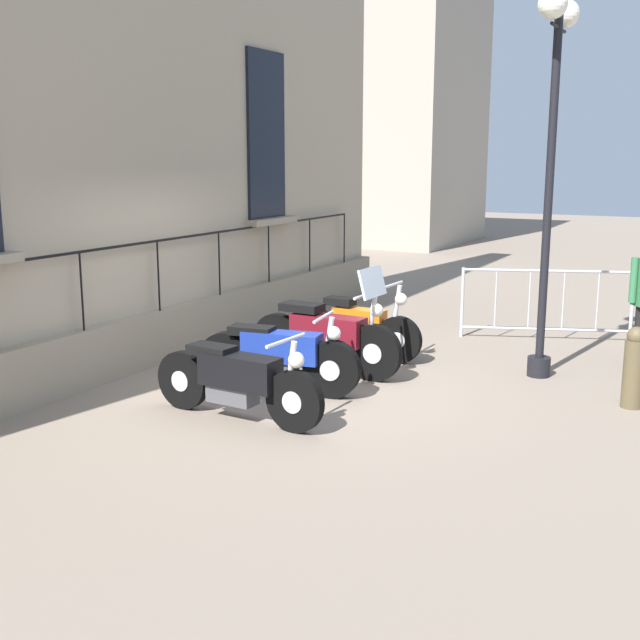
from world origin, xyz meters
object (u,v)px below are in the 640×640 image
(motorcycle_black, at_px, (237,380))
(crowd_barrier, at_px, (546,302))
(motorcycle_maroon, at_px, (326,337))
(bollard, at_px, (634,367))
(lamppost, at_px, (553,129))
(motorcycle_blue, at_px, (278,357))
(motorcycle_orange, at_px, (357,328))

(motorcycle_black, bearing_deg, crowd_barrier, 69.24)
(motorcycle_maroon, xyz_separation_m, crowd_barrier, (1.99, 3.20, 0.10))
(motorcycle_maroon, relative_size, bollard, 2.32)
(lamppost, xyz_separation_m, bollard, (1.17, -0.79, -2.52))
(motorcycle_blue, bearing_deg, motorcycle_black, -82.59)
(motorcycle_black, bearing_deg, motorcycle_blue, 97.41)
(lamppost, bearing_deg, motorcycle_maroon, -154.65)
(crowd_barrier, distance_m, bollard, 3.26)
(crowd_barrier, xyz_separation_m, bollard, (1.56, -2.86, -0.12))
(motorcycle_orange, bearing_deg, lamppost, 4.97)
(motorcycle_black, xyz_separation_m, lamppost, (2.36, 3.13, 2.55))
(motorcycle_orange, bearing_deg, crowd_barrier, 48.82)
(motorcycle_black, relative_size, crowd_barrier, 0.88)
(motorcycle_maroon, bearing_deg, motorcycle_black, -89.48)
(motorcycle_orange, xyz_separation_m, bollard, (3.55, -0.58, 0.04))
(motorcycle_black, distance_m, bollard, 4.23)
(motorcycle_blue, distance_m, crowd_barrier, 4.66)
(crowd_barrier, bearing_deg, motorcycle_black, -110.76)
(motorcycle_maroon, relative_size, motorcycle_orange, 1.09)
(bollard, bearing_deg, lamppost, 146.04)
(motorcycle_maroon, xyz_separation_m, bollard, (3.55, 0.33, -0.02))
(crowd_barrier, bearing_deg, motorcycle_orange, -131.18)
(motorcycle_maroon, relative_size, lamppost, 0.47)
(motorcycle_black, relative_size, motorcycle_blue, 1.05)
(motorcycle_orange, distance_m, lamppost, 3.50)
(crowd_barrier, bearing_deg, motorcycle_maroon, -121.87)
(motorcycle_black, distance_m, lamppost, 4.67)
(motorcycle_black, height_order, motorcycle_orange, motorcycle_orange)
(motorcycle_black, distance_m, crowd_barrier, 5.56)
(motorcycle_blue, relative_size, bollard, 2.20)
(bollard, bearing_deg, motorcycle_blue, -160.59)
(motorcycle_orange, xyz_separation_m, lamppost, (2.38, 0.21, 2.56))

